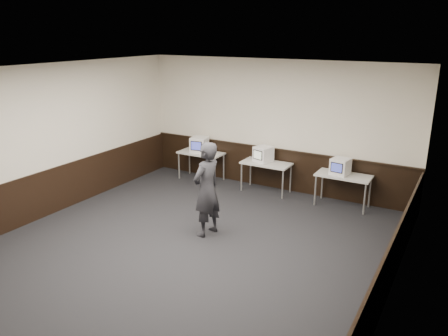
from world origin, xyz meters
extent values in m
plane|color=black|center=(0.00, 0.00, 0.00)|extent=(8.00, 8.00, 0.00)
plane|color=white|center=(0.00, 0.00, 3.20)|extent=(8.00, 8.00, 0.00)
plane|color=silver|center=(0.00, 4.00, 1.60)|extent=(7.00, 0.00, 7.00)
plane|color=silver|center=(-3.50, 0.00, 1.60)|extent=(0.00, 8.00, 8.00)
plane|color=silver|center=(3.50, 0.00, 1.60)|extent=(0.00, 8.00, 8.00)
cube|color=black|center=(0.00, 3.98, 0.50)|extent=(6.98, 0.04, 1.00)
cube|color=black|center=(-3.48, 0.00, 0.50)|extent=(0.04, 7.98, 1.00)
cube|color=black|center=(3.48, 0.00, 0.50)|extent=(0.04, 7.98, 1.00)
cube|color=black|center=(0.00, 3.96, 1.02)|extent=(6.98, 0.06, 0.04)
cube|color=beige|center=(-1.90, 3.60, 0.73)|extent=(1.20, 0.60, 0.04)
cylinder|color=#999999|center=(-2.45, 3.35, 0.35)|extent=(0.04, 0.04, 0.71)
cylinder|color=#999999|center=(-1.35, 3.35, 0.35)|extent=(0.04, 0.04, 0.71)
cylinder|color=#999999|center=(-2.45, 3.85, 0.35)|extent=(0.04, 0.04, 0.71)
cylinder|color=#999999|center=(-1.35, 3.85, 0.35)|extent=(0.04, 0.04, 0.71)
cube|color=beige|center=(0.00, 3.60, 0.73)|extent=(1.20, 0.60, 0.04)
cylinder|color=#999999|center=(-0.55, 3.35, 0.35)|extent=(0.04, 0.04, 0.71)
cylinder|color=#999999|center=(0.55, 3.35, 0.35)|extent=(0.04, 0.04, 0.71)
cylinder|color=#999999|center=(-0.55, 3.85, 0.35)|extent=(0.04, 0.04, 0.71)
cylinder|color=#999999|center=(0.55, 3.85, 0.35)|extent=(0.04, 0.04, 0.71)
cube|color=beige|center=(1.90, 3.60, 0.73)|extent=(1.20, 0.60, 0.04)
cylinder|color=#999999|center=(1.35, 3.35, 0.35)|extent=(0.04, 0.04, 0.71)
cylinder|color=#999999|center=(2.45, 3.35, 0.35)|extent=(0.04, 0.04, 0.71)
cylinder|color=#999999|center=(1.35, 3.85, 0.35)|extent=(0.04, 0.04, 0.71)
cylinder|color=#999999|center=(2.45, 3.85, 0.35)|extent=(0.04, 0.04, 0.71)
cube|color=white|center=(-1.94, 3.59, 0.96)|extent=(0.49, 0.50, 0.41)
cube|color=black|center=(-1.90, 3.37, 0.98)|extent=(0.30, 0.08, 0.25)
cube|color=#3940AA|center=(-1.89, 3.36, 0.98)|extent=(0.26, 0.06, 0.21)
cube|color=white|center=(-0.11, 3.64, 0.94)|extent=(0.48, 0.49, 0.38)
cube|color=black|center=(-0.16, 3.45, 0.96)|extent=(0.28, 0.10, 0.23)
cube|color=beige|center=(-0.17, 3.44, 0.96)|extent=(0.24, 0.07, 0.19)
cube|color=white|center=(1.81, 3.59, 0.94)|extent=(0.43, 0.44, 0.37)
cube|color=black|center=(1.78, 3.39, 0.96)|extent=(0.28, 0.06, 0.22)
cube|color=#3B45AF|center=(1.78, 3.38, 0.96)|extent=(0.24, 0.04, 0.19)
imported|color=#25252B|center=(0.01, 0.86, 0.93)|extent=(0.54, 0.74, 1.86)
camera|label=1|loc=(4.20, -5.75, 3.82)|focal=35.00mm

